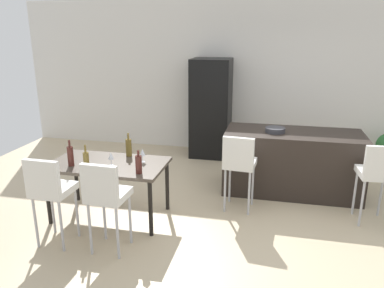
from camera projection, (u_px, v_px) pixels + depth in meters
The scene contains 16 objects.
ground_plane at pixel (260, 212), 5.01m from camera, with size 10.00×10.00×0.00m, color #C6B28E.
back_wall at pixel (271, 79), 7.10m from camera, with size 10.00×0.12×2.90m, color silver.
kitchen_island at pixel (292, 162), 5.55m from camera, with size 1.96×0.84×0.92m, color black.
bar_chair_left at pixel (239, 161), 4.88m from camera, with size 0.43×0.43×1.05m.
bar_chair_middle at pixel (378, 171), 4.53m from camera, with size 0.43×0.43×1.05m.
dining_table at pixel (108, 168), 4.72m from camera, with size 1.45×0.81×0.74m.
dining_chair_near at pixel (50, 188), 4.07m from camera, with size 0.41×0.41×1.05m.
dining_chair_far at pixel (106, 193), 3.93m from camera, with size 0.42×0.42×1.05m.
wine_bottle_left at pixel (129, 147), 4.93m from camera, with size 0.08×0.08×0.31m.
wine_bottle_near at pixel (139, 164), 4.33m from camera, with size 0.08×0.08×0.28m.
wine_bottle_far at pixel (86, 160), 4.45m from camera, with size 0.07×0.07×0.30m.
wine_bottle_end at pixel (70, 156), 4.57m from camera, with size 0.07×0.07×0.33m.
wine_glass_middle at pixel (142, 153), 4.70m from camera, with size 0.07×0.07×0.17m.
wine_glass_right at pixel (111, 156), 4.58m from camera, with size 0.07×0.07×0.17m.
refrigerator at pixel (211, 108), 7.07m from camera, with size 0.72×0.68×1.84m, color black.
fruit_bowl at pixel (275, 130), 5.41m from camera, with size 0.28×0.28×0.07m, color #333338.
Camera 1 is at (0.09, -4.61, 2.34)m, focal length 35.07 mm.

